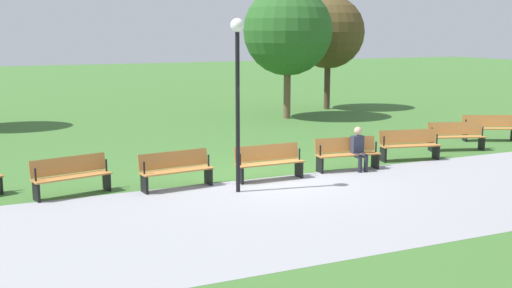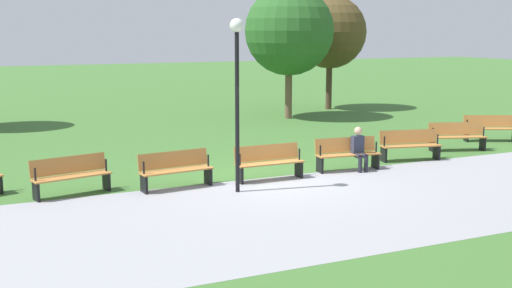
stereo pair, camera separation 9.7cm
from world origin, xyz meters
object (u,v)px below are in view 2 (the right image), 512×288
at_px(bench_5, 176,169).
at_px(tree_2, 289,31).
at_px(bench_0, 490,128).
at_px(bench_4, 269,161).
at_px(bench_6, 71,175).
at_px(lamp_post, 237,73).
at_px(person_seated, 359,148).
at_px(bench_3, 347,153).
at_px(bench_1, 457,136).
at_px(bench_2, 410,144).
at_px(tree_1, 330,32).

height_order(bench_5, tree_2, tree_2).
xyz_separation_m(bench_0, bench_4, (9.50, 2.06, 0.00)).
height_order(bench_0, bench_6, same).
bearing_deg(lamp_post, bench_5, -38.39).
xyz_separation_m(bench_0, person_seated, (6.79, 2.10, 0.16)).
relative_size(bench_3, bench_4, 1.02).
xyz_separation_m(bench_1, bench_2, (2.36, 0.65, 0.00)).
distance_m(bench_3, bench_5, 4.89).
xyz_separation_m(bench_5, tree_1, (-11.54, -12.17, 3.24)).
height_order(tree_2, lamp_post, tree_2).
relative_size(bench_2, tree_2, 0.33).
xyz_separation_m(bench_3, tree_2, (-3.31, -9.97, 3.31)).
relative_size(bench_1, tree_2, 0.33).
height_order(bench_6, tree_1, tree_1).
bearing_deg(bench_5, bench_6, -15.33).
relative_size(bench_5, tree_2, 0.32).
relative_size(tree_1, tree_2, 0.96).
bearing_deg(tree_2, tree_1, -146.70).
relative_size(tree_1, lamp_post, 1.35).
distance_m(bench_0, tree_1, 10.74).
bearing_deg(person_seated, bench_4, 5.27).
height_order(bench_2, tree_1, tree_1).
bearing_deg(bench_0, tree_1, -63.12).
height_order(bench_0, bench_1, same).
bearing_deg(bench_2, bench_6, 12.31).
height_order(bench_0, lamp_post, lamp_post).
distance_m(bench_2, bench_4, 4.89).
relative_size(bench_0, bench_6, 0.99).
relative_size(bench_2, bench_5, 1.01).
distance_m(bench_1, bench_4, 7.32).
height_order(bench_5, person_seated, person_seated).
bearing_deg(bench_6, bench_5, 158.51).
bearing_deg(lamp_post, tree_1, -128.14).
xyz_separation_m(bench_0, bench_2, (4.64, 1.54, 0.00)).
height_order(bench_0, bench_5, same).
bearing_deg(bench_5, bench_3, 173.85).
xyz_separation_m(person_seated, tree_2, (-3.04, -10.14, 3.14)).
bearing_deg(bench_1, bench_0, -140.12).
bearing_deg(bench_6, bench_0, 173.81).
xyz_separation_m(bench_3, bench_4, (2.45, 0.13, 0.00)).
distance_m(bench_4, tree_2, 12.09).
height_order(bench_5, bench_6, same).
distance_m(bench_1, bench_3, 4.89).
bearing_deg(bench_4, bench_3, -176.94).
distance_m(bench_5, tree_1, 17.08).
distance_m(bench_3, tree_1, 14.24).
bearing_deg(tree_2, bench_5, 50.57).
xyz_separation_m(bench_0, tree_1, (0.40, -10.24, 3.24)).
distance_m(bench_0, bench_3, 7.31).
bearing_deg(tree_1, tree_2, 33.30).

